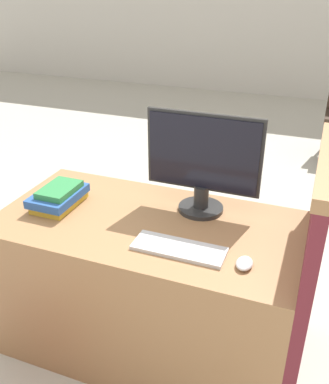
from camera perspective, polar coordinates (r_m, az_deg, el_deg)
wall_back at (r=7.14m, az=16.88°, el=23.12°), size 12.00×0.06×2.80m
desk at (r=2.19m, az=-2.17°, el=-12.32°), size 1.40×0.73×0.75m
carrel_divider at (r=1.96m, az=18.30°, el=-11.08°), size 0.07×0.77×1.18m
monitor at (r=1.96m, az=5.14°, el=4.00°), size 0.54×0.21×0.48m
keyboard at (r=1.77m, az=1.94°, el=-7.54°), size 0.39×0.14×0.02m
mouse at (r=1.71m, az=10.60°, el=-9.33°), size 0.06×0.10×0.03m
book_stack at (r=2.14m, az=-13.91°, el=-0.59°), size 0.19×0.28×0.11m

